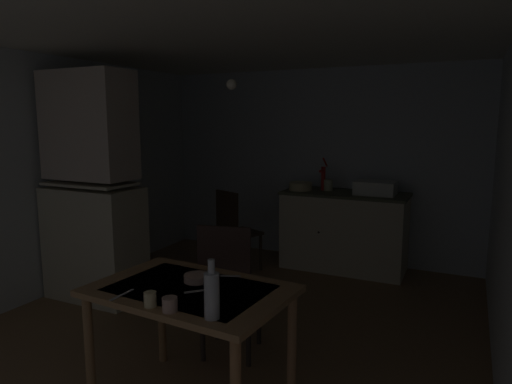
# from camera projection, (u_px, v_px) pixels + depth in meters

# --- Properties ---
(ground_plane) EXTENTS (5.30, 5.30, 0.00)m
(ground_plane) POSITION_uv_depth(u_px,v_px,m) (235.00, 322.00, 3.92)
(ground_plane) COLOR olive
(wall_back) EXTENTS (4.07, 0.10, 2.36)m
(wall_back) POSITION_uv_depth(u_px,v_px,m) (317.00, 165.00, 5.70)
(wall_back) COLOR silver
(wall_back) RESTS_ON ground
(wall_left) EXTENTS (0.10, 4.40, 2.36)m
(wall_left) POSITION_uv_depth(u_px,v_px,m) (58.00, 175.00, 4.61)
(wall_left) COLOR silver
(wall_left) RESTS_ON ground
(ceiling_slab) EXTENTS (4.07, 4.40, 0.10)m
(ceiling_slab) POSITION_uv_depth(u_px,v_px,m) (233.00, 33.00, 3.55)
(ceiling_slab) COLOR silver
(hutch_cabinet) EXTENTS (0.93, 0.49, 2.18)m
(hutch_cabinet) POSITION_uv_depth(u_px,v_px,m) (93.00, 195.00, 4.33)
(hutch_cabinet) COLOR beige
(hutch_cabinet) RESTS_ON ground
(counter_cabinet) EXTENTS (1.42, 0.64, 0.91)m
(counter_cabinet) POSITION_uv_depth(u_px,v_px,m) (344.00, 231.00, 5.29)
(counter_cabinet) COLOR beige
(counter_cabinet) RESTS_ON ground
(sink_basin) EXTENTS (0.44, 0.34, 0.15)m
(sink_basin) POSITION_uv_depth(u_px,v_px,m) (375.00, 188.00, 5.06)
(sink_basin) COLOR white
(sink_basin) RESTS_ON counter_cabinet
(hand_pump) EXTENTS (0.05, 0.27, 0.39)m
(hand_pump) POSITION_uv_depth(u_px,v_px,m) (323.00, 176.00, 5.35)
(hand_pump) COLOR #B21E19
(hand_pump) RESTS_ON counter_cabinet
(mixing_bowl_counter) EXTENTS (0.27, 0.27, 0.09)m
(mixing_bowl_counter) POSITION_uv_depth(u_px,v_px,m) (301.00, 186.00, 5.39)
(mixing_bowl_counter) COLOR beige
(mixing_bowl_counter) RESTS_ON counter_cabinet
(stoneware_crock) EXTENTS (0.10, 0.10, 0.13)m
(stoneware_crock) POSITION_uv_depth(u_px,v_px,m) (328.00, 185.00, 5.34)
(stoneware_crock) COLOR beige
(stoneware_crock) RESTS_ON counter_cabinet
(dining_table) EXTENTS (1.20, 0.84, 0.75)m
(dining_table) POSITION_uv_depth(u_px,v_px,m) (190.00, 304.00, 2.67)
(dining_table) COLOR #9D7247
(dining_table) RESTS_ON ground
(chair_far_side) EXTENTS (0.48, 0.48, 1.01)m
(chair_far_side) POSITION_uv_depth(u_px,v_px,m) (229.00, 289.00, 3.26)
(chair_far_side) COLOR #2C241D
(chair_far_side) RESTS_ON ground
(chair_by_counter) EXTENTS (0.53, 0.53, 0.95)m
(chair_by_counter) POSITION_uv_depth(u_px,v_px,m) (235.00, 229.00, 5.18)
(chair_by_counter) COLOR #312417
(chair_by_counter) RESTS_ON ground
(serving_bowl_wide) EXTENTS (0.16, 0.16, 0.04)m
(serving_bowl_wide) POSITION_uv_depth(u_px,v_px,m) (197.00, 278.00, 2.76)
(serving_bowl_wide) COLOR tan
(serving_bowl_wide) RESTS_ON dining_table
(mug_tall) EXTENTS (0.08, 0.08, 0.07)m
(mug_tall) POSITION_uv_depth(u_px,v_px,m) (170.00, 304.00, 2.32)
(mug_tall) COLOR tan
(mug_tall) RESTS_ON dining_table
(mug_dark) EXTENTS (0.07, 0.07, 0.08)m
(mug_dark) POSITION_uv_depth(u_px,v_px,m) (150.00, 299.00, 2.38)
(mug_dark) COLOR beige
(mug_dark) RESTS_ON dining_table
(glass_bottle) EXTENTS (0.08, 0.08, 0.30)m
(glass_bottle) POSITION_uv_depth(u_px,v_px,m) (212.00, 294.00, 2.22)
(glass_bottle) COLOR #B7BCC1
(glass_bottle) RESTS_ON dining_table
(table_knife) EXTENTS (0.02, 0.18, 0.00)m
(table_knife) POSITION_uv_depth(u_px,v_px,m) (122.00, 295.00, 2.54)
(table_knife) COLOR silver
(table_knife) RESTS_ON dining_table
(teaspoon_near_bowl) EXTENTS (0.11, 0.11, 0.00)m
(teaspoon_near_bowl) POSITION_uv_depth(u_px,v_px,m) (196.00, 291.00, 2.59)
(teaspoon_near_bowl) COLOR beige
(teaspoon_near_bowl) RESTS_ON dining_table
(teaspoon_by_cup) EXTENTS (0.13, 0.07, 0.00)m
(teaspoon_by_cup) POSITION_uv_depth(u_px,v_px,m) (230.00, 276.00, 2.85)
(teaspoon_by_cup) COLOR beige
(teaspoon_by_cup) RESTS_ON dining_table
(pendant_bulb) EXTENTS (0.08, 0.08, 0.08)m
(pendant_bulb) POSITION_uv_depth(u_px,v_px,m) (232.00, 84.00, 3.45)
(pendant_bulb) COLOR #F9EFCC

